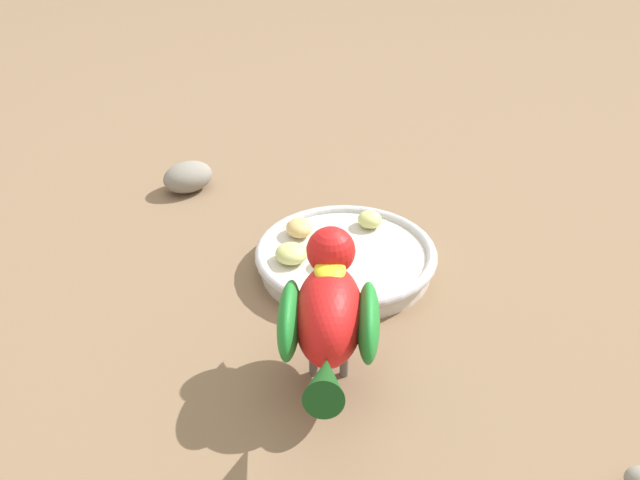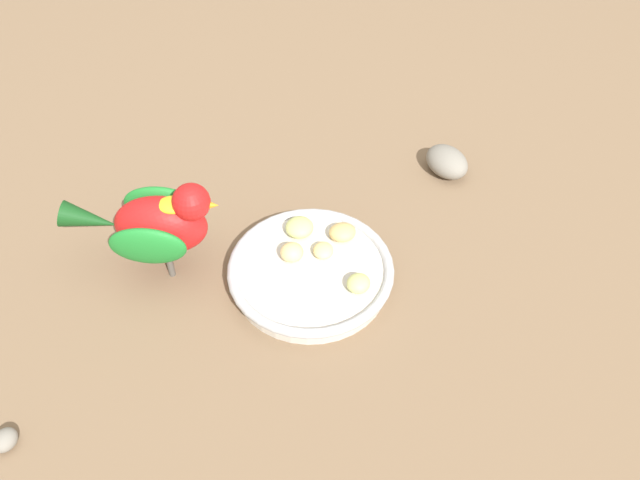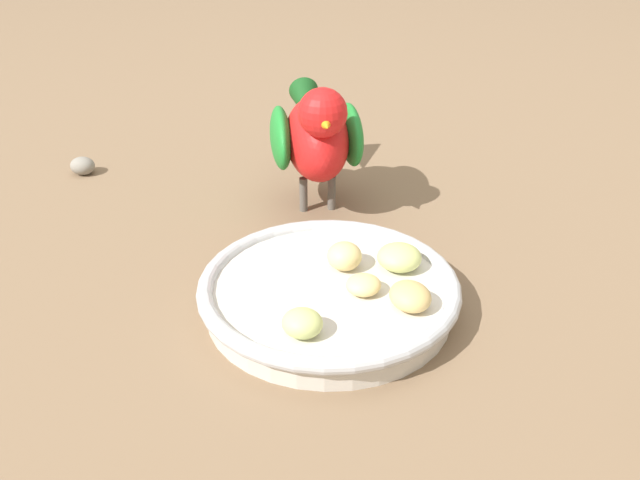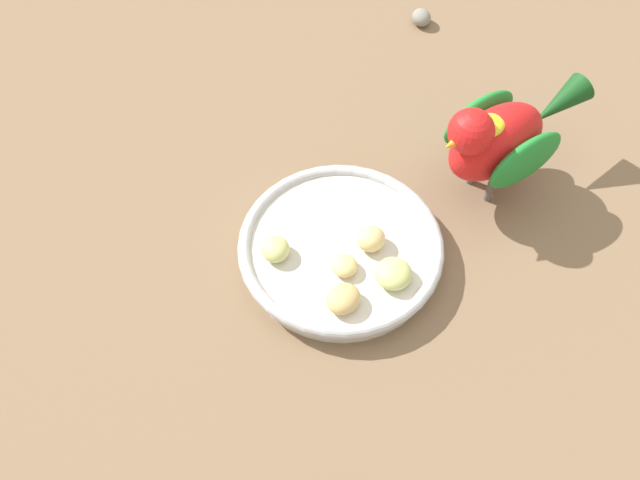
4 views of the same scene
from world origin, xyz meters
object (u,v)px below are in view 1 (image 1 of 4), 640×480
at_px(apple_piece_1, 331,257).
at_px(apple_piece_4, 299,228).
at_px(apple_piece_0, 325,240).
at_px(parrot, 329,314).
at_px(rock_large, 188,177).
at_px(feeding_bowl, 346,258).
at_px(apple_piece_3, 291,254).
at_px(apple_piece_2, 370,220).

bearing_deg(apple_piece_1, apple_piece_4, -114.93).
height_order(apple_piece_0, apple_piece_1, apple_piece_1).
bearing_deg(apple_piece_4, parrot, 43.11).
distance_m(apple_piece_4, rock_large, 0.23).
xyz_separation_m(feeding_bowl, apple_piece_3, (0.05, -0.04, 0.02)).
relative_size(apple_piece_4, rock_large, 0.51).
bearing_deg(feeding_bowl, parrot, 28.16).
distance_m(apple_piece_1, parrot, 0.18).
height_order(apple_piece_1, apple_piece_3, apple_piece_1).
bearing_deg(parrot, apple_piece_2, -9.45).
distance_m(apple_piece_1, apple_piece_2, 0.10).
distance_m(apple_piece_4, parrot, 0.24).
relative_size(apple_piece_0, apple_piece_4, 0.78).
bearing_deg(apple_piece_0, apple_piece_2, 163.43).
xyz_separation_m(apple_piece_0, apple_piece_4, (-0.00, -0.04, 0.00)).
xyz_separation_m(feeding_bowl, apple_piece_2, (-0.07, -0.01, 0.02)).
xyz_separation_m(apple_piece_0, parrot, (0.17, 0.12, 0.05)).
height_order(apple_piece_4, parrot, parrot).
distance_m(apple_piece_0, apple_piece_3, 0.05).
relative_size(apple_piece_3, rock_large, 0.53).
relative_size(apple_piece_1, apple_piece_3, 0.81).
relative_size(feeding_bowl, apple_piece_2, 7.01).
bearing_deg(feeding_bowl, apple_piece_3, -40.40).
bearing_deg(rock_large, apple_piece_1, 76.47).
bearing_deg(apple_piece_4, feeding_bowl, 88.94).
relative_size(feeding_bowl, apple_piece_3, 5.70).
distance_m(apple_piece_0, apple_piece_1, 0.04).
bearing_deg(parrot, apple_piece_3, 15.84).
height_order(apple_piece_1, rock_large, apple_piece_1).
bearing_deg(apple_piece_2, parrot, 22.85).
height_order(apple_piece_3, apple_piece_4, same).
xyz_separation_m(apple_piece_4, parrot, (0.17, 0.16, 0.05)).
relative_size(apple_piece_1, apple_piece_2, 0.99).
distance_m(feeding_bowl, parrot, 0.21).
bearing_deg(apple_piece_0, parrot, 35.60).
distance_m(feeding_bowl, apple_piece_3, 0.07).
xyz_separation_m(apple_piece_1, apple_piece_4, (-0.03, -0.07, -0.00)).
distance_m(feeding_bowl, rock_large, 0.30).
bearing_deg(rock_large, apple_piece_2, 95.69).
distance_m(feeding_bowl, apple_piece_1, 0.04).
distance_m(apple_piece_3, rock_large, 0.27).
relative_size(apple_piece_1, parrot, 0.16).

